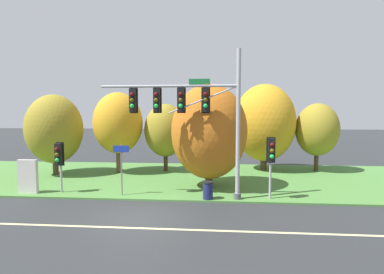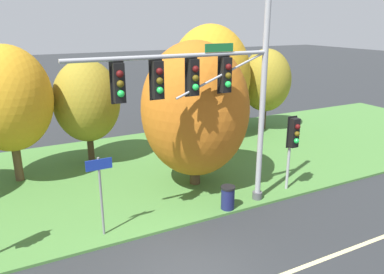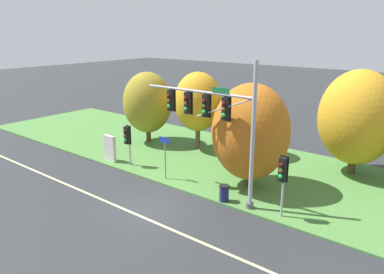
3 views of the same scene
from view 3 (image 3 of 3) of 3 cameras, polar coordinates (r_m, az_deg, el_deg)
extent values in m
plane|color=#282B2D|center=(20.97, -6.46, -10.28)|extent=(160.00, 160.00, 0.00)
cube|color=beige|center=(20.24, -8.91, -11.39)|extent=(36.00, 0.16, 0.01)
cube|color=#477A38|center=(26.90, 6.07, -4.08)|extent=(48.00, 11.50, 0.10)
cylinder|color=#9EA0A5|center=(19.16, 9.25, -0.15)|extent=(0.22, 0.22, 7.78)
cylinder|color=#4C4C51|center=(20.51, 8.78, -10.23)|extent=(0.40, 0.40, 0.30)
cylinder|color=#9EA0A5|center=(20.67, 0.73, 6.98)|extent=(7.22, 0.14, 0.14)
cylinder|color=#9EA0A5|center=(19.76, 4.87, 4.43)|extent=(3.64, 0.08, 1.47)
cube|color=black|center=(19.70, 5.16, 4.30)|extent=(0.34, 0.28, 1.22)
cube|color=black|center=(19.83, 5.41, 4.37)|extent=(0.46, 0.04, 1.34)
sphere|color=#4C0C0C|center=(19.49, 4.88, 5.09)|extent=(0.22, 0.22, 0.22)
sphere|color=#51420C|center=(19.55, 4.86, 4.22)|extent=(0.22, 0.22, 0.22)
sphere|color=green|center=(19.62, 4.84, 3.36)|extent=(0.22, 0.22, 0.22)
cube|color=black|center=(20.42, 2.15, 4.78)|extent=(0.34, 0.28, 1.22)
cube|color=black|center=(20.55, 2.42, 4.84)|extent=(0.46, 0.04, 1.34)
sphere|color=#4C0C0C|center=(20.22, 1.86, 5.53)|extent=(0.22, 0.22, 0.22)
sphere|color=#51420C|center=(20.28, 1.85, 4.70)|extent=(0.22, 0.22, 0.22)
sphere|color=green|center=(20.34, 1.84, 3.87)|extent=(0.22, 0.22, 0.22)
cube|color=black|center=(21.19, -0.65, 5.20)|extent=(0.34, 0.28, 1.22)
cube|color=black|center=(21.32, -0.37, 5.27)|extent=(0.46, 0.04, 1.34)
sphere|color=#4C0C0C|center=(21.00, -0.96, 5.93)|extent=(0.22, 0.22, 0.22)
sphere|color=#51420C|center=(21.06, -0.95, 5.13)|extent=(0.22, 0.22, 0.22)
sphere|color=green|center=(21.12, -0.95, 4.33)|extent=(0.22, 0.22, 0.22)
cube|color=black|center=(22.02, -3.24, 5.59)|extent=(0.34, 0.28, 1.22)
cube|color=black|center=(22.13, -2.96, 5.65)|extent=(0.46, 0.04, 1.34)
sphere|color=#4C0C0C|center=(21.83, -3.57, 6.29)|extent=(0.22, 0.22, 0.22)
sphere|color=#51420C|center=(21.89, -3.56, 5.52)|extent=(0.22, 0.22, 0.22)
sphere|color=green|center=(21.94, -3.54, 4.75)|extent=(0.22, 0.22, 0.22)
cube|color=#196B33|center=(19.66, 4.36, 7.12)|extent=(1.10, 0.04, 0.28)
cylinder|color=#9EA0A5|center=(19.39, 13.69, -7.49)|extent=(0.12, 0.12, 3.15)
cube|color=black|center=(18.84, 13.63, -4.85)|extent=(0.34, 0.28, 1.22)
cube|color=black|center=(18.98, 13.84, -4.71)|extent=(0.46, 0.04, 1.34)
sphere|color=#4C0C0C|center=(18.59, 13.46, -4.15)|extent=(0.22, 0.22, 0.22)
sphere|color=#51420C|center=(18.69, 13.40, -5.01)|extent=(0.22, 0.22, 0.22)
sphere|color=green|center=(18.80, 13.34, -5.87)|extent=(0.22, 0.22, 0.22)
cylinder|color=#9EA0A5|center=(26.31, -9.48, -1.37)|extent=(0.12, 0.12, 2.78)
cube|color=black|center=(25.95, -9.90, 0.27)|extent=(0.34, 0.28, 1.22)
cube|color=black|center=(26.05, -9.63, 0.34)|extent=(0.46, 0.04, 1.34)
sphere|color=#4C0C0C|center=(25.76, -10.22, 0.83)|extent=(0.22, 0.22, 0.22)
sphere|color=#51420C|center=(25.84, -10.19, 0.18)|extent=(0.22, 0.22, 0.22)
sphere|color=green|center=(25.92, -10.16, -0.45)|extent=(0.22, 0.22, 0.22)
cylinder|color=slate|center=(23.64, -4.11, -3.17)|extent=(0.08, 0.08, 2.80)
cube|color=#193399|center=(23.26, -4.21, -0.47)|extent=(0.86, 0.03, 0.36)
cylinder|color=#4C3823|center=(31.74, -6.67, 1.27)|extent=(0.40, 0.40, 2.26)
ellipsoid|color=olive|center=(31.25, -6.80, 5.25)|extent=(4.03, 4.03, 5.04)
cylinder|color=brown|center=(29.63, 0.89, 0.82)|extent=(0.37, 0.37, 2.77)
ellipsoid|color=#C68C1E|center=(29.09, 0.91, 5.39)|extent=(3.70, 3.70, 4.62)
cylinder|color=#423021|center=(28.52, 7.53, -0.42)|extent=(0.33, 0.33, 2.30)
ellipsoid|color=olive|center=(28.01, 7.68, 3.60)|extent=(3.28, 3.28, 4.10)
cylinder|color=#4C3823|center=(22.87, 8.68, -4.88)|extent=(0.46, 0.46, 2.13)
ellipsoid|color=#B76019|center=(22.15, 8.93, 0.76)|extent=(4.60, 4.60, 5.75)
cylinder|color=#4C3823|center=(26.75, 23.30, -2.60)|extent=(0.49, 0.49, 2.43)
ellipsoid|color=#C68C1E|center=(26.10, 23.91, 2.73)|extent=(4.90, 4.90, 6.12)
cube|color=beige|center=(27.55, -12.43, -1.69)|extent=(1.10, 0.24, 1.90)
cube|color=#4C4C51|center=(28.12, -12.83, -3.28)|extent=(0.10, 0.20, 0.10)
cube|color=#4C4C51|center=(27.53, -11.79, -3.64)|extent=(0.10, 0.20, 0.10)
cylinder|color=#191E4C|center=(20.98, 4.91, -8.63)|extent=(0.52, 0.52, 0.85)
cylinder|color=black|center=(20.79, 4.94, -7.46)|extent=(0.56, 0.56, 0.08)
camera|label=1|loc=(11.10, -44.26, -14.04)|focal=28.00mm
camera|label=2|loc=(18.48, -35.74, 6.38)|focal=35.00mm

